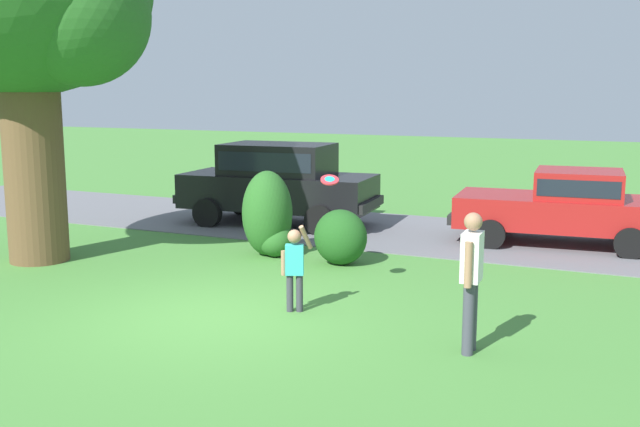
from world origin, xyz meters
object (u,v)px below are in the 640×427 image
at_px(oak_tree_large, 33,0).
at_px(frisbee, 330,180).
at_px(adult_onlooker, 471,274).
at_px(parked_sedan, 566,204).
at_px(parked_suv, 278,179).
at_px(child_thrower, 295,263).

xyz_separation_m(oak_tree_large, frisbee, (5.82, -0.03, -2.93)).
relative_size(oak_tree_large, adult_onlooker, 3.99).
relative_size(parked_sedan, parked_suv, 0.94).
height_order(parked_sedan, adult_onlooker, adult_onlooker).
relative_size(oak_tree_large, parked_sedan, 1.54).
relative_size(oak_tree_large, child_thrower, 5.40).
relative_size(parked_suv, adult_onlooker, 2.77).
relative_size(oak_tree_large, frisbee, 23.06).
relative_size(parked_suv, frisbee, 15.99).
distance_m(parked_sedan, frisbee, 6.27).
bearing_deg(oak_tree_large, parked_suv, 65.93).
height_order(parked_suv, frisbee, parked_suv).
bearing_deg(adult_onlooker, frisbee, 147.55).
distance_m(parked_sedan, parked_suv, 6.50).
height_order(parked_sedan, child_thrower, parked_sedan).
distance_m(oak_tree_large, child_thrower, 7.07).
distance_m(parked_sedan, adult_onlooker, 7.11).
distance_m(oak_tree_large, parked_sedan, 11.01).
height_order(parked_sedan, frisbee, frisbee).
relative_size(child_thrower, adult_onlooker, 0.74).
relative_size(parked_suv, child_thrower, 3.75).
distance_m(parked_suv, frisbee, 6.27).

